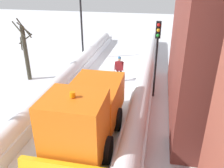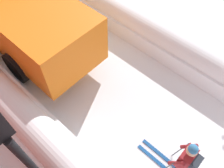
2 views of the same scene
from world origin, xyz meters
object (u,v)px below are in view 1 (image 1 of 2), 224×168
Objects in this scene: street_lamp at (81,20)px; bare_tree_near at (26,52)px; plow_truck at (87,112)px; traffic_light_pole at (157,46)px; skier at (119,68)px.

bare_tree_near is (2.28, 5.22, -1.35)m from street_lamp.
street_lamp is (3.79, -10.98, 1.91)m from plow_truck.
traffic_light_pole is (-2.65, -4.84, 1.69)m from plow_truck.
bare_tree_near is (6.07, -5.76, 0.56)m from plow_truck.
plow_truck is 1.32× the size of traffic_light_pole.
street_lamp is (6.44, -6.14, 0.22)m from traffic_light_pole.
bare_tree_near is (8.72, -0.93, -1.13)m from traffic_light_pole.
skier is at bearing 133.23° from street_lamp.
skier is at bearing -91.82° from plow_truck.
street_lamp is at bearing -43.67° from traffic_light_pole.
plow_truck is 6.74m from skier.
bare_tree_near is (6.29, 0.96, 1.04)m from skier.
bare_tree_near is at bearing -6.07° from traffic_light_pole.
street_lamp is 1.24× the size of bare_tree_near.
skier is at bearing -171.34° from bare_tree_near.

